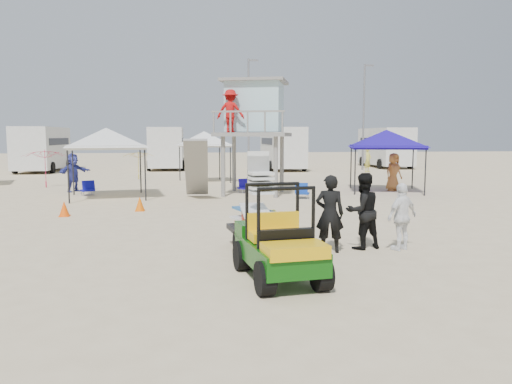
{
  "coord_description": "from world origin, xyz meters",
  "views": [
    {
      "loc": [
        -0.96,
        -8.55,
        2.61
      ],
      "look_at": [
        0.5,
        3.0,
        1.3
      ],
      "focal_mm": 35.0,
      "sensor_mm": 36.0,
      "label": 1
    }
  ],
  "objects": [
    {
      "name": "surf_trailer",
      "position": [
        0.55,
        2.5,
        0.81
      ],
      "size": [
        1.5,
        2.41,
        1.99
      ],
      "color": "black",
      "rests_on": "ground"
    },
    {
      "name": "light_pole_right",
      "position": [
        12.0,
        28.5,
        4.0
      ],
      "size": [
        0.14,
        0.14,
        8.0
      ],
      "primitive_type": "cylinder",
      "color": "slate",
      "rests_on": "ground"
    },
    {
      "name": "ground",
      "position": [
        0.0,
        0.0,
        0.0
      ],
      "size": [
        140.0,
        140.0,
        0.0
      ],
      "primitive_type": "plane",
      "color": "beige",
      "rests_on": "ground"
    },
    {
      "name": "beach_chair_a",
      "position": [
        -5.59,
        14.16,
        0.31
      ],
      "size": [
        0.7,
        0.78,
        0.64
      ],
      "color": "#0D0E94",
      "rests_on": "ground"
    },
    {
      "name": "beach_chair_c",
      "position": [
        3.57,
        11.86,
        0.31
      ],
      "size": [
        0.67,
        0.73,
        0.64
      ],
      "color": "#0E3499",
      "rests_on": "ground"
    },
    {
      "name": "cone_near",
      "position": [
        -5.15,
        8.18,
        0.25
      ],
      "size": [
        0.34,
        0.34,
        0.5
      ],
      "primitive_type": "cone",
      "color": "#FF5308",
      "rests_on": "ground"
    },
    {
      "name": "man_right",
      "position": [
        3.77,
        2.2,
        0.77
      ],
      "size": [
        0.98,
        0.75,
        1.55
      ],
      "primitive_type": "imported",
      "rotation": [
        0.0,
        0.0,
        3.62
      ],
      "color": "white",
      "rests_on": "ground"
    },
    {
      "name": "light_pole_left",
      "position": [
        3.0,
        27.0,
        4.0
      ],
      "size": [
        0.14,
        0.14,
        8.0
      ],
      "primitive_type": "cylinder",
      "color": "slate",
      "rests_on": "ground"
    },
    {
      "name": "beach_chair_b",
      "position": [
        1.39,
        14.24,
        0.31
      ],
      "size": [
        0.68,
        0.74,
        0.64
      ],
      "color": "#1C10B2",
      "rests_on": "ground"
    },
    {
      "name": "rv_far_left",
      "position": [
        -12.0,
        29.99,
        1.8
      ],
      "size": [
        2.64,
        6.8,
        3.25
      ],
      "color": "silver",
      "rests_on": "ground"
    },
    {
      "name": "umbrella_b",
      "position": [
        -4.19,
        22.13,
        0.85
      ],
      "size": [
        2.65,
        2.65,
        1.71
      ],
      "primitive_type": "imported",
      "rotation": [
        0.0,
        0.0,
        0.83
      ],
      "color": "gold",
      "rests_on": "ground"
    },
    {
      "name": "canopy_white_c",
      "position": [
        -0.32,
        20.03,
        2.72
      ],
      "size": [
        3.02,
        3.02,
        3.27
      ],
      "color": "black",
      "rests_on": "ground"
    },
    {
      "name": "rv_mid_left",
      "position": [
        -3.0,
        31.49,
        1.8
      ],
      "size": [
        2.65,
        6.5,
        3.25
      ],
      "color": "silver",
      "rests_on": "ground"
    },
    {
      "name": "distant_beachgoers",
      "position": [
        0.96,
        16.93,
        0.9
      ],
      "size": [
        19.27,
        12.93,
        1.81
      ],
      "color": "#323998",
      "rests_on": "ground"
    },
    {
      "name": "cone_far",
      "position": [
        -2.82,
        9.08,
        0.25
      ],
      "size": [
        0.34,
        0.34,
        0.5
      ],
      "primitive_type": "cone",
      "color": "#F46307",
      "rests_on": "ground"
    },
    {
      "name": "canopy_white_a",
      "position": [
        -4.55,
        13.08,
        2.8
      ],
      "size": [
        3.54,
        3.54,
        3.35
      ],
      "color": "black",
      "rests_on": "ground"
    },
    {
      "name": "man_mid",
      "position": [
        2.92,
        2.45,
        0.88
      ],
      "size": [
        1.01,
        0.88,
        1.77
      ],
      "primitive_type": "imported",
      "rotation": [
        0.0,
        0.0,
        3.41
      ],
      "color": "black",
      "rests_on": "ground"
    },
    {
      "name": "rv_far_right",
      "position": [
        15.0,
        31.49,
        1.8
      ],
      "size": [
        2.64,
        6.6,
        3.25
      ],
      "color": "silver",
      "rests_on": "ground"
    },
    {
      "name": "utility_cart",
      "position": [
        0.55,
        0.17,
        0.8
      ],
      "size": [
        1.42,
        2.39,
        1.72
      ],
      "color": "#0C480B",
      "rests_on": "ground"
    },
    {
      "name": "umbrella_a",
      "position": [
        -8.37,
        17.69,
        0.98
      ],
      "size": [
        2.21,
        2.25,
        1.96
      ],
      "primitive_type": "imported",
      "rotation": [
        0.0,
        0.0,
        0.04
      ],
      "color": "red",
      "rests_on": "ground"
    },
    {
      "name": "lifeguard_tower",
      "position": [
        1.64,
        13.72,
        3.7
      ],
      "size": [
        3.86,
        3.86,
        4.96
      ],
      "color": "gray",
      "rests_on": "ground"
    },
    {
      "name": "rv_mid_right",
      "position": [
        6.0,
        29.99,
        1.8
      ],
      "size": [
        2.64,
        7.0,
        3.25
      ],
      "color": "silver",
      "rests_on": "ground"
    },
    {
      "name": "canopy_blue",
      "position": [
        8.01,
        13.88,
        2.75
      ],
      "size": [
        3.87,
        3.87,
        3.3
      ],
      "color": "black",
      "rests_on": "ground"
    },
    {
      "name": "man_left",
      "position": [
        2.07,
        2.2,
        0.88
      ],
      "size": [
        0.72,
        0.55,
        1.75
      ],
      "primitive_type": "imported",
      "rotation": [
        0.0,
        0.0,
        2.91
      ],
      "color": "black",
      "rests_on": "ground"
    }
  ]
}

